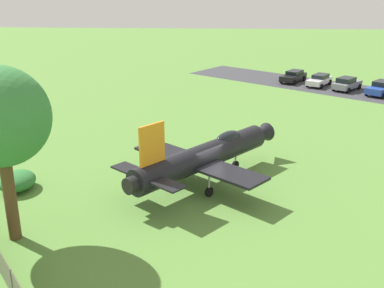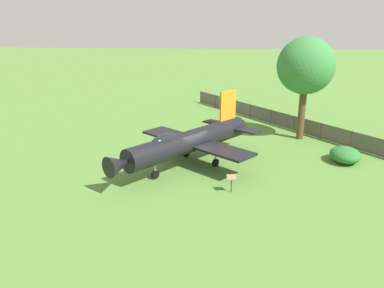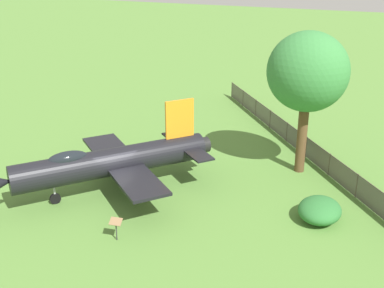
{
  "view_description": "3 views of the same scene",
  "coord_description": "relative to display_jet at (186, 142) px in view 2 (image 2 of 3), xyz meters",
  "views": [
    {
      "loc": [
        -0.87,
        27.3,
        12.38
      ],
      "look_at": [
        0.66,
        0.68,
        2.93
      ],
      "focal_mm": 43.59,
      "sensor_mm": 36.0,
      "label": 1
    },
    {
      "loc": [
        2.0,
        -26.61,
        10.58
      ],
      "look_at": [
        0.19,
        -0.55,
        1.84
      ],
      "focal_mm": 36.61,
      "sensor_mm": 36.0,
      "label": 2
    },
    {
      "loc": [
        14.35,
        -21.3,
        13.01
      ],
      "look_at": [
        3.7,
        2.87,
        2.5
      ],
      "focal_mm": 45.49,
      "sensor_mm": 36.0,
      "label": 3
    }
  ],
  "objects": [
    {
      "name": "info_plaque",
      "position": [
        3.13,
        -4.06,
        -1.03
      ],
      "size": [
        0.65,
        0.48,
        1.14
      ],
      "color": "#333333",
      "rests_on": "ground_plane"
    },
    {
      "name": "ground_plane",
      "position": [
        0.23,
        0.27,
        -1.89
      ],
      "size": [
        200.0,
        200.0,
        0.0
      ],
      "primitive_type": "plane",
      "color": "#568438"
    },
    {
      "name": "display_jet",
      "position": [
        0.0,
        0.0,
        0.0
      ],
      "size": [
        10.36,
        11.51,
        4.95
      ],
      "rotation": [
        0.0,
        0.0,
        4.02
      ],
      "color": "black",
      "rests_on": "ground_plane"
    },
    {
      "name": "perimeter_fence",
      "position": [
        11.29,
        7.49,
        -1.11
      ],
      "size": [
        22.75,
        28.26,
        1.46
      ],
      "rotation": [
        0.0,
        0.0,
        8.53
      ],
      "color": "#4C4238",
      "rests_on": "ground_plane"
    },
    {
      "name": "shade_tree",
      "position": [
        9.47,
        7.45,
        4.45
      ],
      "size": [
        4.85,
        4.42,
        8.8
      ],
      "color": "brown",
      "rests_on": "ground_plane"
    },
    {
      "name": "shrub_near_fence",
      "position": [
        11.73,
        1.78,
        -1.31
      ],
      "size": [
        2.2,
        2.64,
        1.15
      ],
      "color": "#2D7033",
      "rests_on": "ground_plane"
    }
  ]
}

